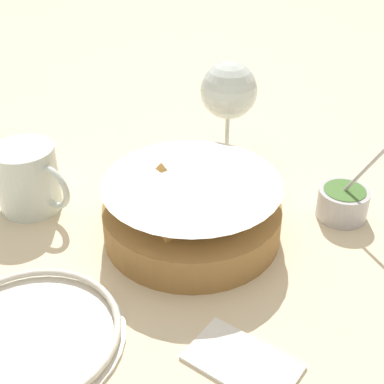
{
  "coord_description": "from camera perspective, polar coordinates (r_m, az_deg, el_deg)",
  "views": [
    {
      "loc": [
        0.34,
        -0.47,
        0.45
      ],
      "look_at": [
        0.01,
        0.01,
        0.07
      ],
      "focal_mm": 50.0,
      "sensor_mm": 36.0,
      "label": 1
    }
  ],
  "objects": [
    {
      "name": "beer_mug",
      "position": [
        0.79,
        -17.03,
        1.18
      ],
      "size": [
        0.13,
        0.09,
        0.1
      ],
      "color": "silver",
      "rests_on": "ground_plane"
    },
    {
      "name": "side_plate",
      "position": [
        0.61,
        -17.07,
        -14.38
      ],
      "size": [
        0.21,
        0.21,
        0.01
      ],
      "color": "silver",
      "rests_on": "ground_plane"
    },
    {
      "name": "ground_plane",
      "position": [
        0.73,
        -1.35,
        -4.48
      ],
      "size": [
        4.0,
        4.0,
        0.0
      ],
      "primitive_type": "plane",
      "color": "beige"
    },
    {
      "name": "napkin",
      "position": [
        0.57,
        5.4,
        -17.49
      ],
      "size": [
        0.11,
        0.07,
        0.01
      ],
      "color": "white",
      "rests_on": "ground_plane"
    },
    {
      "name": "wine_glass",
      "position": [
        0.84,
        3.94,
        10.43
      ],
      "size": [
        0.09,
        0.09,
        0.17
      ],
      "color": "silver",
      "rests_on": "ground_plane"
    },
    {
      "name": "sauce_cup",
      "position": [
        0.78,
        15.8,
        -1.0
      ],
      "size": [
        0.08,
        0.07,
        0.12
      ],
      "color": "#B7B7BC",
      "rests_on": "ground_plane"
    },
    {
      "name": "food_basket",
      "position": [
        0.71,
        -0.05,
        -2.07
      ],
      "size": [
        0.24,
        0.24,
        0.09
      ],
      "color": "olive",
      "rests_on": "ground_plane"
    }
  ]
}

